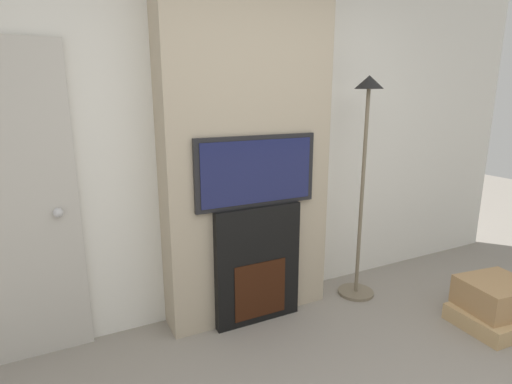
{
  "coord_description": "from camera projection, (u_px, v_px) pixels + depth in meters",
  "views": [
    {
      "loc": [
        -1.24,
        -0.73,
        1.66
      ],
      "look_at": [
        0.0,
        1.72,
        1.0
      ],
      "focal_mm": 28.0,
      "sensor_mm": 36.0,
      "label": 1
    }
  ],
  "objects": [
    {
      "name": "entry_door",
      "position": [
        1.0,
        211.0,
        2.36
      ],
      "size": [
        0.86,
        0.09,
        1.99
      ],
      "color": "#BCB7AD",
      "rests_on": "ground_plane"
    },
    {
      "name": "television",
      "position": [
        256.0,
        171.0,
        2.79
      ],
      "size": [
        0.92,
        0.07,
        0.5
      ],
      "color": "black",
      "rests_on": "fireplace"
    },
    {
      "name": "fireplace",
      "position": [
        256.0,
        264.0,
        2.96
      ],
      "size": [
        0.66,
        0.15,
        0.89
      ],
      "color": "black",
      "rests_on": "ground_plane"
    },
    {
      "name": "wall_back",
      "position": [
        237.0,
        138.0,
        3.01
      ],
      "size": [
        6.0,
        0.06,
        2.7
      ],
      "color": "silver",
      "rests_on": "ground_plane"
    },
    {
      "name": "floor_lamp",
      "position": [
        364.0,
        162.0,
        3.17
      ],
      "size": [
        0.3,
        0.3,
        1.81
      ],
      "color": "#726651",
      "rests_on": "ground_plane"
    },
    {
      "name": "box_stack",
      "position": [
        494.0,
        304.0,
        2.94
      ],
      "size": [
        0.56,
        0.49,
        0.34
      ],
      "color": "tan",
      "rests_on": "ground_plane"
    },
    {
      "name": "chimney_breast",
      "position": [
        247.0,
        140.0,
        2.87
      ],
      "size": [
        1.26,
        0.28,
        2.7
      ],
      "color": "tan",
      "rests_on": "ground_plane"
    }
  ]
}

